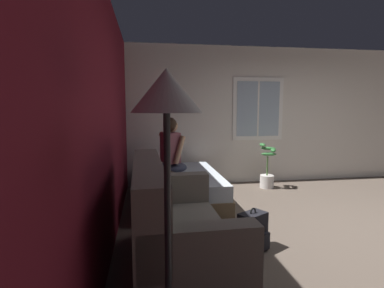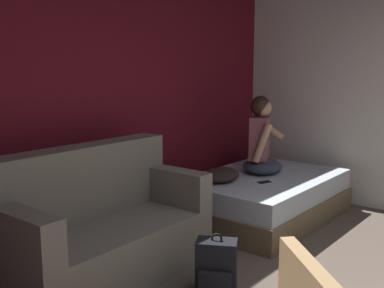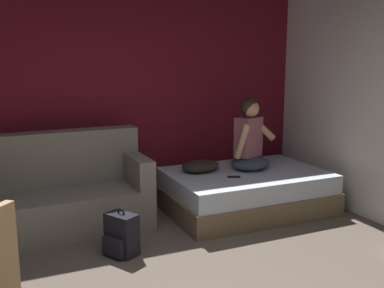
{
  "view_description": "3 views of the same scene",
  "coord_description": "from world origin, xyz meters",
  "px_view_note": "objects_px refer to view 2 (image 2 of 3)",
  "views": [
    {
      "loc": [
        -2.99,
        2.62,
        1.5
      ],
      "look_at": [
        0.96,
        2.01,
        1.02
      ],
      "focal_mm": 28.0,
      "sensor_mm": 36.0,
      "label": 1
    },
    {
      "loc": [
        -2.63,
        -0.34,
        1.66
      ],
      "look_at": [
        0.55,
        2.27,
        0.96
      ],
      "focal_mm": 42.0,
      "sensor_mm": 36.0,
      "label": 2
    },
    {
      "loc": [
        -1.09,
        -2.37,
        1.84
      ],
      "look_at": [
        0.89,
        2.07,
        0.89
      ],
      "focal_mm": 42.0,
      "sensor_mm": 36.0,
      "label": 3
    }
  ],
  "objects_px": {
    "couch": "(102,228)",
    "throw_pillow": "(221,175)",
    "person_seated": "(261,142)",
    "backpack": "(216,268)",
    "cell_phone": "(264,182)",
    "bed": "(263,197)"
  },
  "relations": [
    {
      "from": "backpack",
      "to": "throw_pillow",
      "type": "relative_size",
      "value": 0.95
    },
    {
      "from": "backpack",
      "to": "cell_phone",
      "type": "relative_size",
      "value": 3.18
    },
    {
      "from": "couch",
      "to": "cell_phone",
      "type": "height_order",
      "value": "couch"
    },
    {
      "from": "cell_phone",
      "to": "couch",
      "type": "bearing_deg",
      "value": -83.99
    },
    {
      "from": "person_seated",
      "to": "cell_phone",
      "type": "bearing_deg",
      "value": -144.22
    },
    {
      "from": "couch",
      "to": "cell_phone",
      "type": "bearing_deg",
      "value": -13.26
    },
    {
      "from": "couch",
      "to": "backpack",
      "type": "distance_m",
      "value": 0.97
    },
    {
      "from": "person_seated",
      "to": "cell_phone",
      "type": "height_order",
      "value": "person_seated"
    },
    {
      "from": "person_seated",
      "to": "backpack",
      "type": "bearing_deg",
      "value": -158.61
    },
    {
      "from": "bed",
      "to": "couch",
      "type": "bearing_deg",
      "value": 172.91
    },
    {
      "from": "bed",
      "to": "couch",
      "type": "relative_size",
      "value": 1.11
    },
    {
      "from": "backpack",
      "to": "throw_pillow",
      "type": "bearing_deg",
      "value": 34.6
    },
    {
      "from": "couch",
      "to": "backpack",
      "type": "bearing_deg",
      "value": -67.97
    },
    {
      "from": "person_seated",
      "to": "cell_phone",
      "type": "xyz_separation_m",
      "value": [
        -0.36,
        -0.26,
        -0.35
      ]
    },
    {
      "from": "person_seated",
      "to": "backpack",
      "type": "xyz_separation_m",
      "value": [
        -1.81,
        -0.71,
        -0.64
      ]
    },
    {
      "from": "bed",
      "to": "cell_phone",
      "type": "height_order",
      "value": "cell_phone"
    },
    {
      "from": "backpack",
      "to": "throw_pillow",
      "type": "height_order",
      "value": "throw_pillow"
    },
    {
      "from": "bed",
      "to": "backpack",
      "type": "distance_m",
      "value": 1.83
    },
    {
      "from": "couch",
      "to": "throw_pillow",
      "type": "height_order",
      "value": "couch"
    },
    {
      "from": "bed",
      "to": "throw_pillow",
      "type": "relative_size",
      "value": 3.96
    },
    {
      "from": "bed",
      "to": "throw_pillow",
      "type": "distance_m",
      "value": 0.63
    },
    {
      "from": "couch",
      "to": "bed",
      "type": "bearing_deg",
      "value": -7.09
    }
  ]
}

